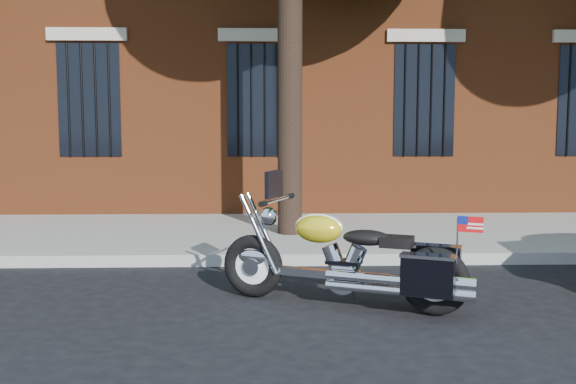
{
  "coord_description": "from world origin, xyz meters",
  "views": [
    {
      "loc": [
        0.19,
        -6.54,
        1.73
      ],
      "look_at": [
        0.41,
        0.8,
        0.98
      ],
      "focal_mm": 40.0,
      "sensor_mm": 36.0,
      "label": 1
    }
  ],
  "objects": [
    {
      "name": "ground",
      "position": [
        0.0,
        0.0,
        0.0
      ],
      "size": [
        120.0,
        120.0,
        0.0
      ],
      "primitive_type": "plane",
      "color": "black",
      "rests_on": "ground"
    },
    {
      "name": "curb",
      "position": [
        0.0,
        1.38,
        0.07
      ],
      "size": [
        40.0,
        0.16,
        0.15
      ],
      "primitive_type": "cube",
      "color": "gray",
      "rests_on": "ground"
    },
    {
      "name": "sidewalk",
      "position": [
        0.0,
        3.26,
        0.07
      ],
      "size": [
        40.0,
        3.6,
        0.15
      ],
      "primitive_type": "cube",
      "color": "gray",
      "rests_on": "ground"
    },
    {
      "name": "motorcycle",
      "position": [
        0.98,
        -0.55,
        0.44
      ],
      "size": [
        2.32,
        1.38,
        1.3
      ],
      "rotation": [
        0.0,
        0.0,
        -0.39
      ],
      "color": "black",
      "rests_on": "ground"
    }
  ]
}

